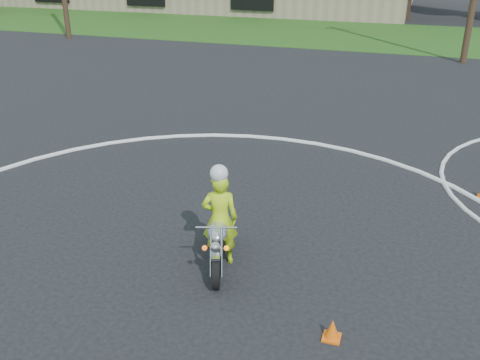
% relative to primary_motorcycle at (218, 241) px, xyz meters
% --- Properties ---
extents(grass_strip, '(120.00, 10.00, 0.02)m').
position_rel_primary_motorcycle_xyz_m(grass_strip, '(-0.49, 24.19, -0.45)').
color(grass_strip, '#1E4714').
rests_on(grass_strip, ground).
extents(course_markings, '(19.05, 19.05, 0.12)m').
position_rel_primary_motorcycle_xyz_m(course_markings, '(1.68, 1.54, -0.45)').
color(course_markings, silver).
rests_on(course_markings, ground).
extents(primary_motorcycle, '(0.75, 1.74, 0.94)m').
position_rel_primary_motorcycle_xyz_m(primary_motorcycle, '(0.00, 0.00, 0.00)').
color(primary_motorcycle, black).
rests_on(primary_motorcycle, ground).
extents(rider_primary_grp, '(0.67, 0.54, 1.75)m').
position_rel_primary_motorcycle_xyz_m(rider_primary_grp, '(-0.01, 0.13, 0.39)').
color(rider_primary_grp, '#BBE418').
rests_on(rider_primary_grp, ground).
extents(traffic_cones, '(23.34, 11.51, 0.30)m').
position_rel_primary_motorcycle_xyz_m(traffic_cones, '(2.30, -0.41, -0.32)').
color(traffic_cones, '#FF650D').
rests_on(traffic_cones, ground).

